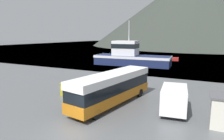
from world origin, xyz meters
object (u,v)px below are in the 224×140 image
(delivery_van, at_px, (174,98))
(storage_bin, at_px, (67,89))
(small_boat, at_px, (169,59))
(tour_bus, at_px, (113,87))
(fishing_boat, at_px, (130,56))

(delivery_van, xyz_separation_m, storage_bin, (-11.68, -0.39, -0.50))
(delivery_van, xyz_separation_m, small_boat, (-7.17, 37.08, -0.81))
(tour_bus, distance_m, delivery_van, 5.83)
(delivery_van, bearing_deg, storage_bin, 174.80)
(delivery_van, bearing_deg, small_boat, 93.82)
(small_boat, bearing_deg, storage_bin, -9.86)
(delivery_van, distance_m, small_boat, 37.77)
(delivery_van, height_order, small_boat, delivery_van)
(fishing_boat, xyz_separation_m, storage_bin, (1.89, -25.09, -1.24))
(fishing_boat, bearing_deg, delivery_van, 25.38)
(fishing_boat, relative_size, storage_bin, 11.93)
(tour_bus, distance_m, small_boat, 37.88)
(delivery_van, height_order, fishing_boat, fishing_boat)
(storage_bin, height_order, small_boat, storage_bin)
(tour_bus, bearing_deg, fishing_boat, 116.61)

